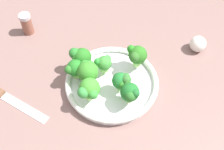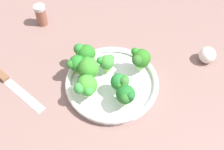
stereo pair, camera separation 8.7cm
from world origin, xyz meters
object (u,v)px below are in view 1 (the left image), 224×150
at_px(broccoli_floret_6, 88,71).
at_px(garlic_bulb, 198,44).
at_px(bowl, 112,84).
at_px(pepper_shaker, 27,24).
at_px(broccoli_floret_1, 89,90).
at_px(broccoli_floret_5, 130,93).
at_px(broccoli_floret_0, 81,57).
at_px(broccoli_floret_4, 137,55).
at_px(broccoli_floret_2, 121,81).
at_px(broccoli_floret_3, 104,63).
at_px(broccoli_floret_7, 75,68).
at_px(knife, 3,95).

height_order(broccoli_floret_6, garlic_bulb, broccoli_floret_6).
relative_size(bowl, pepper_shaker, 3.58).
bearing_deg(broccoli_floret_1, broccoli_floret_5, -108.59).
xyz_separation_m(broccoli_floret_0, broccoli_floret_1, (-0.13, -0.00, 0.01)).
height_order(broccoli_floret_5, pepper_shaker, broccoli_floret_5).
bearing_deg(bowl, broccoli_floret_4, -63.16).
distance_m(broccoli_floret_1, garlic_bulb, 0.42).
bearing_deg(broccoli_floret_6, broccoli_floret_2, -122.17).
xyz_separation_m(broccoli_floret_0, pepper_shaker, (0.22, 0.16, -0.03)).
bearing_deg(broccoli_floret_6, broccoli_floret_5, -135.69).
distance_m(broccoli_floret_3, broccoli_floret_7, 0.09).
relative_size(broccoli_floret_0, broccoli_floret_4, 0.93).
bearing_deg(broccoli_floret_6, broccoli_floret_3, -63.17).
xyz_separation_m(broccoli_floret_1, broccoli_floret_6, (0.07, -0.01, 0.00)).
relative_size(broccoli_floret_4, broccoli_floret_6, 0.98).
bearing_deg(broccoli_floret_2, broccoli_floret_7, 57.74).
height_order(broccoli_floret_2, broccoli_floret_7, same).
height_order(broccoli_floret_4, broccoli_floret_7, broccoli_floret_4).
relative_size(broccoli_floret_1, broccoli_floret_6, 0.97).
xyz_separation_m(bowl, broccoli_floret_5, (-0.08, -0.03, 0.06)).
distance_m(broccoli_floret_2, broccoli_floret_5, 0.05).
height_order(broccoli_floret_6, pepper_shaker, broccoli_floret_6).
relative_size(broccoli_floret_3, broccoli_floret_5, 0.82).
bearing_deg(pepper_shaker, broccoli_floret_1, -155.47).
height_order(broccoli_floret_2, broccoli_floret_4, broccoli_floret_4).
bearing_deg(knife, broccoli_floret_6, -94.92).
distance_m(broccoli_floret_3, garlic_bulb, 0.34).
distance_m(broccoli_floret_0, knife, 0.27).
height_order(broccoli_floret_3, broccoli_floret_5, broccoli_floret_5).
bearing_deg(broccoli_floret_5, broccoli_floret_2, 14.82).
relative_size(broccoli_floret_2, broccoli_floret_6, 0.86).
distance_m(broccoli_floret_0, broccoli_floret_1, 0.13).
distance_m(broccoli_floret_5, knife, 0.39).
relative_size(knife, garlic_bulb, 3.68).
bearing_deg(broccoli_floret_0, broccoli_floret_5, -146.60).
bearing_deg(broccoli_floret_6, broccoli_floret_7, 57.53).
distance_m(broccoli_floret_6, pepper_shaker, 0.33).
height_order(broccoli_floret_2, broccoli_floret_5, broccoli_floret_5).
bearing_deg(pepper_shaker, broccoli_floret_6, -149.38).
bearing_deg(broccoli_floret_1, bowl, -60.15).
bearing_deg(broccoli_floret_3, broccoli_floret_1, 146.12).
distance_m(broccoli_floret_1, knife, 0.28).
xyz_separation_m(broccoli_floret_2, broccoli_floret_3, (0.08, 0.03, -0.01)).
bearing_deg(broccoli_floret_1, garlic_bulb, -71.95).
xyz_separation_m(broccoli_floret_3, broccoli_floret_7, (-0.01, 0.09, 0.01)).
bearing_deg(broccoli_floret_2, broccoli_floret_1, 96.60).
bearing_deg(broccoli_floret_6, bowl, -108.28).
bearing_deg(broccoli_floret_0, garlic_bulb, -90.18).
bearing_deg(broccoli_floret_1, broccoli_floret_6, -7.01).
relative_size(broccoli_floret_0, knife, 0.33).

